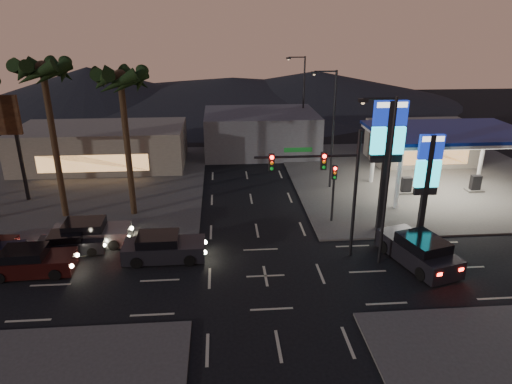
{
  "coord_description": "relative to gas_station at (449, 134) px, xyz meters",
  "views": [
    {
      "loc": [
        -2.34,
        -22.61,
        13.86
      ],
      "look_at": [
        -0.09,
        5.7,
        3.0
      ],
      "focal_mm": 32.0,
      "sensor_mm": 36.0,
      "label": 1
    }
  ],
  "objects": [
    {
      "name": "car_lane_a_front",
      "position": [
        -22.03,
        -9.51,
        -4.32
      ],
      "size": [
        5.09,
        2.19,
        1.65
      ],
      "color": "black",
      "rests_on": "ground"
    },
    {
      "name": "palm_b",
      "position": [
        -30.0,
        -2.5,
        4.89
      ],
      "size": [
        4.41,
        4.41,
        11.46
      ],
      "color": "black",
      "rests_on": "ground"
    },
    {
      "name": "corner_lot_nw",
      "position": [
        -32.0,
        4.0,
        -5.02
      ],
      "size": [
        24.0,
        24.0,
        0.12
      ],
      "primitive_type": "cube",
      "color": "#47443F",
      "rests_on": "ground"
    },
    {
      "name": "hill_right",
      "position": [
        -1.0,
        48.0,
        -2.58
      ],
      "size": [
        50.0,
        50.0,
        5.0
      ],
      "primitive_type": "cone",
      "color": "black",
      "rests_on": "ground"
    },
    {
      "name": "ground",
      "position": [
        -16.0,
        -12.0,
        -5.08
      ],
      "size": [
        140.0,
        140.0,
        0.0
      ],
      "primitive_type": "plane",
      "color": "black",
      "rests_on": "ground"
    },
    {
      "name": "hill_left",
      "position": [
        -41.0,
        48.0,
        -2.08
      ],
      "size": [
        40.0,
        40.0,
        6.0
      ],
      "primitive_type": "cone",
      "color": "black",
      "rests_on": "ground"
    },
    {
      "name": "corner_lot_ne",
      "position": [
        0.0,
        4.0,
        -5.02
      ],
      "size": [
        24.0,
        24.0,
        0.12
      ],
      "primitive_type": "cube",
      "color": "#47443F",
      "rests_on": "ground"
    },
    {
      "name": "car_lane_b_mid",
      "position": [
        -27.93,
        -8.16,
        -4.45
      ],
      "size": [
        4.28,
        2.08,
        1.36
      ],
      "color": "black",
      "rests_on": "ground"
    },
    {
      "name": "palm_a",
      "position": [
        -25.0,
        -2.5,
        4.35
      ],
      "size": [
        4.41,
        4.41,
        10.86
      ],
      "color": "black",
      "rests_on": "ground"
    },
    {
      "name": "streetlight_mid",
      "position": [
        -9.21,
        2.0,
        0.64
      ],
      "size": [
        2.14,
        0.25,
        10.0
      ],
      "color": "black",
      "rests_on": "ground"
    },
    {
      "name": "hill_center",
      "position": [
        -16.0,
        48.0,
        -3.08
      ],
      "size": [
        60.0,
        60.0,
        4.0
      ],
      "primitive_type": "cone",
      "color": "black",
      "rests_on": "ground"
    },
    {
      "name": "car_lane_b_front",
      "position": [
        -27.0,
        -7.17,
        -4.31
      ],
      "size": [
        5.17,
        2.3,
        1.66
      ],
      "color": "#545557",
      "rests_on": "ground"
    },
    {
      "name": "pylon_sign_tall",
      "position": [
        -7.5,
        -6.5,
        1.31
      ],
      "size": [
        2.2,
        0.35,
        9.0
      ],
      "color": "black",
      "rests_on": "ground"
    },
    {
      "name": "convenience_store",
      "position": [
        2.0,
        9.0,
        -3.08
      ],
      "size": [
        10.0,
        6.0,
        4.0
      ],
      "primitive_type": "cube",
      "color": "#726B5B",
      "rests_on": "ground"
    },
    {
      "name": "building_far_mid",
      "position": [
        -14.0,
        14.0,
        -2.88
      ],
      "size": [
        12.0,
        9.0,
        4.4
      ],
      "primitive_type": "cube",
      "color": "#4C4C51",
      "rests_on": "ground"
    },
    {
      "name": "gas_station",
      "position": [
        0.0,
        0.0,
        0.0
      ],
      "size": [
        12.2,
        8.2,
        5.47
      ],
      "color": "silver",
      "rests_on": "ground"
    },
    {
      "name": "suv_station",
      "position": [
        -6.72,
        -11.26,
        -4.24
      ],
      "size": [
        3.69,
        5.85,
        1.82
      ],
      "color": "black",
      "rests_on": "ground"
    },
    {
      "name": "streetlight_far",
      "position": [
        -9.21,
        16.0,
        0.64
      ],
      "size": [
        2.14,
        0.25,
        10.0
      ],
      "color": "black",
      "rests_on": "ground"
    },
    {
      "name": "building_far_west",
      "position": [
        -30.0,
        10.0,
        -3.08
      ],
      "size": [
        16.0,
        8.0,
        4.0
      ],
      "primitive_type": "cube",
      "color": "#726B5B",
      "rests_on": "ground"
    },
    {
      "name": "traffic_signal_mast",
      "position": [
        -12.24,
        -10.01,
        0.15
      ],
      "size": [
        6.1,
        0.39,
        8.0
      ],
      "color": "black",
      "rests_on": "ground"
    },
    {
      "name": "pedestal_signal",
      "position": [
        -10.5,
        -5.02,
        -2.16
      ],
      "size": [
        0.32,
        0.39,
        4.3
      ],
      "color": "black",
      "rests_on": "ground"
    },
    {
      "name": "car_lane_a_mid",
      "position": [
        -29.48,
        -10.59,
        -4.35
      ],
      "size": [
        4.93,
        2.21,
        1.58
      ],
      "color": "black",
      "rests_on": "ground"
    },
    {
      "name": "streetlight_near",
      "position": [
        -9.21,
        -11.0,
        0.64
      ],
      "size": [
        2.14,
        0.25,
        10.0
      ],
      "color": "black",
      "rests_on": "ground"
    },
    {
      "name": "pylon_sign_short",
      "position": [
        -5.0,
        -7.5,
        -0.42
      ],
      "size": [
        1.6,
        0.35,
        7.0
      ],
      "color": "black",
      "rests_on": "ground"
    }
  ]
}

